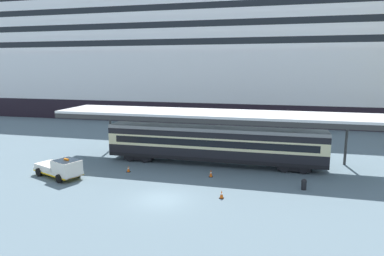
% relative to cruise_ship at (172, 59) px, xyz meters
% --- Properties ---
extents(ground_plane, '(400.00, 400.00, 0.00)m').
position_rel_cruise_ship_xyz_m(ground_plane, '(14.21, -48.54, -12.06)').
color(ground_plane, slate).
extents(cruise_ship, '(161.25, 26.35, 35.17)m').
position_rel_cruise_ship_xyz_m(cruise_ship, '(0.00, 0.00, 0.00)').
color(cruise_ship, black).
rests_on(cruise_ship, ground).
extents(platform_canopy, '(34.47, 6.46, 5.63)m').
position_rel_cruise_ship_xyz_m(platform_canopy, '(16.44, -37.51, -6.67)').
color(platform_canopy, silver).
rests_on(platform_canopy, ground).
extents(train_carriage, '(23.13, 2.81, 4.11)m').
position_rel_cruise_ship_xyz_m(train_carriage, '(16.44, -37.94, -9.75)').
color(train_carriage, black).
rests_on(train_carriage, ground).
extents(service_truck, '(5.58, 3.78, 2.02)m').
position_rel_cruise_ship_xyz_m(service_truck, '(3.24, -45.79, -11.07)').
color(service_truck, silver).
rests_on(service_truck, ground).
extents(traffic_cone_near, '(0.36, 0.36, 0.67)m').
position_rel_cruise_ship_xyz_m(traffic_cone_near, '(18.83, -47.17, -11.72)').
color(traffic_cone_near, black).
rests_on(traffic_cone_near, ground).
extents(traffic_cone_mid, '(0.36, 0.36, 0.67)m').
position_rel_cruise_ship_xyz_m(traffic_cone_mid, '(8.67, -42.61, -11.73)').
color(traffic_cone_mid, black).
rests_on(traffic_cone_mid, ground).
extents(traffic_cone_far, '(0.36, 0.36, 0.75)m').
position_rel_cruise_ship_xyz_m(traffic_cone_far, '(17.00, -42.14, -11.69)').
color(traffic_cone_far, black).
rests_on(traffic_cone_far, ground).
extents(quay_bollard, '(0.48, 0.48, 0.96)m').
position_rel_cruise_ship_xyz_m(quay_bollard, '(25.39, -43.52, -11.54)').
color(quay_bollard, black).
rests_on(quay_bollard, ground).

